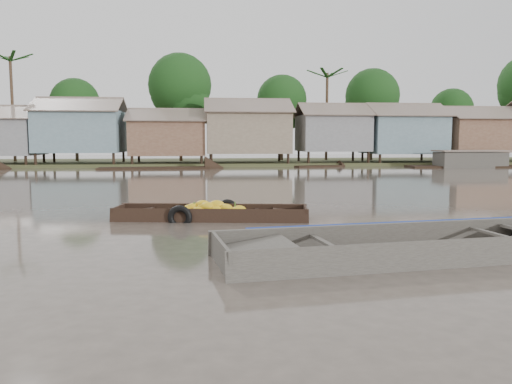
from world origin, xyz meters
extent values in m
plane|color=#4D443B|center=(0.00, 0.00, 0.00)|extent=(120.00, 120.00, 0.00)
cube|color=#384723|center=(0.00, 33.00, 0.00)|extent=(120.00, 12.00, 0.50)
cube|color=slate|center=(-16.50, 29.50, 2.30)|extent=(5.50, 4.80, 2.80)
cube|color=brown|center=(-16.50, 30.80, 4.15)|extent=(5.90, 2.79, 1.19)
cube|color=slate|center=(-10.50, 29.50, 2.70)|extent=(6.20, 5.20, 3.20)
cube|color=brown|center=(-10.50, 28.10, 4.75)|extent=(6.60, 3.02, 1.28)
cube|color=brown|center=(-10.50, 30.90, 4.75)|extent=(6.60, 3.02, 1.28)
cube|color=brown|center=(-3.80, 29.50, 2.20)|extent=(5.80, 4.60, 2.70)
cube|color=brown|center=(-3.80, 28.26, 4.00)|extent=(6.20, 2.67, 1.14)
cube|color=brown|center=(-3.80, 30.74, 4.00)|extent=(6.20, 2.67, 1.14)
cube|color=#7C6B56|center=(2.50, 29.50, 2.65)|extent=(6.50, 5.30, 3.30)
cube|color=brown|center=(2.50, 28.07, 4.75)|extent=(6.90, 3.08, 1.31)
cube|color=brown|center=(2.50, 30.93, 4.75)|extent=(6.90, 3.08, 1.31)
cube|color=slate|center=(9.50, 29.50, 2.60)|extent=(5.40, 4.70, 2.90)
cube|color=brown|center=(9.50, 28.23, 4.50)|extent=(5.80, 2.73, 1.17)
cube|color=brown|center=(9.50, 30.77, 4.50)|extent=(5.80, 2.73, 1.17)
cube|color=slate|center=(15.50, 29.50, 2.50)|extent=(6.00, 5.00, 3.10)
cube|color=brown|center=(15.50, 28.15, 4.50)|extent=(6.40, 2.90, 1.24)
cube|color=brown|center=(15.50, 30.85, 4.50)|extent=(6.40, 2.90, 1.24)
cube|color=brown|center=(22.00, 29.50, 2.45)|extent=(5.70, 4.90, 2.80)
cube|color=brown|center=(22.00, 28.18, 4.30)|extent=(6.10, 2.85, 1.21)
cube|color=brown|center=(22.00, 30.82, 4.30)|extent=(6.10, 2.85, 1.21)
cylinder|color=#473323|center=(-12.00, 34.00, 2.45)|extent=(0.28, 0.28, 4.90)
sphere|color=#113613|center=(-12.00, 34.00, 5.25)|extent=(4.20, 4.20, 4.20)
cylinder|color=#473323|center=(-3.00, 33.00, 3.15)|extent=(0.28, 0.28, 6.30)
sphere|color=#113613|center=(-3.00, 33.00, 6.75)|extent=(5.40, 5.40, 5.40)
cylinder|color=#473323|center=(6.00, 34.00, 2.62)|extent=(0.28, 0.28, 5.25)
sphere|color=#113613|center=(6.00, 34.00, 5.62)|extent=(4.50, 4.50, 4.50)
cylinder|color=#473323|center=(14.00, 33.00, 2.80)|extent=(0.28, 0.28, 5.60)
sphere|color=#113613|center=(14.00, 33.00, 6.00)|extent=(4.80, 4.80, 4.80)
cylinder|color=#473323|center=(22.00, 34.00, 2.27)|extent=(0.28, 0.28, 4.55)
sphere|color=#113613|center=(22.00, 34.00, 4.88)|extent=(3.90, 3.90, 3.90)
cylinder|color=#473323|center=(-17.00, 33.50, 4.50)|extent=(0.24, 0.24, 9.00)
cylinder|color=#473323|center=(10.00, 33.50, 4.00)|extent=(0.24, 0.24, 8.00)
cube|color=black|center=(-0.80, 2.22, -0.08)|extent=(5.03, 1.66, 0.08)
cube|color=black|center=(-0.73, 2.75, 0.11)|extent=(5.02, 0.87, 0.47)
cube|color=black|center=(-0.88, 1.69, 0.11)|extent=(5.02, 0.87, 0.47)
cube|color=black|center=(1.64, 1.86, 0.11)|extent=(0.22, 1.09, 0.44)
cube|color=black|center=(1.22, 1.93, 0.17)|extent=(0.99, 1.06, 0.18)
cube|color=black|center=(-3.25, 2.58, 0.11)|extent=(0.22, 1.09, 0.44)
cube|color=black|center=(-2.82, 2.52, 0.17)|extent=(0.99, 1.06, 0.18)
cube|color=black|center=(-1.97, 2.40, 0.21)|extent=(0.25, 1.06, 0.05)
cube|color=black|center=(0.37, 2.05, 0.21)|extent=(0.25, 1.06, 0.05)
ellipsoid|color=yellow|center=(-1.62, 2.05, 0.11)|extent=(0.35, 0.27, 0.20)
ellipsoid|color=yellow|center=(-0.49, 2.13, 0.31)|extent=(0.40, 0.31, 0.23)
ellipsoid|color=yellow|center=(-0.91, 2.10, 0.35)|extent=(0.42, 0.32, 0.24)
ellipsoid|color=yellow|center=(-1.03, 2.30, 0.38)|extent=(0.42, 0.32, 0.24)
ellipsoid|color=yellow|center=(-0.53, 2.49, 0.20)|extent=(0.38, 0.29, 0.21)
ellipsoid|color=yellow|center=(-0.76, 1.92, 0.17)|extent=(0.36, 0.27, 0.20)
ellipsoid|color=yellow|center=(-1.63, 2.30, 0.13)|extent=(0.34, 0.26, 0.19)
ellipsoid|color=yellow|center=(-1.36, 2.36, 0.27)|extent=(0.38, 0.29, 0.21)
ellipsoid|color=yellow|center=(-1.47, 2.06, 0.16)|extent=(0.43, 0.33, 0.24)
ellipsoid|color=yellow|center=(-1.60, 2.46, 0.18)|extent=(0.40, 0.31, 0.23)
ellipsoid|color=yellow|center=(-1.15, 2.03, 0.26)|extent=(0.34, 0.26, 0.19)
ellipsoid|color=yellow|center=(-1.25, 2.34, 0.30)|extent=(0.44, 0.34, 0.25)
ellipsoid|color=yellow|center=(-0.99, 2.37, 0.28)|extent=(0.39, 0.30, 0.22)
ellipsoid|color=yellow|center=(-0.90, 2.46, 0.24)|extent=(0.36, 0.27, 0.20)
ellipsoid|color=yellow|center=(-0.16, 2.00, 0.23)|extent=(0.41, 0.31, 0.23)
ellipsoid|color=yellow|center=(-1.43, 2.05, 0.15)|extent=(0.43, 0.33, 0.24)
ellipsoid|color=yellow|center=(0.00, 1.79, 0.15)|extent=(0.37, 0.28, 0.21)
ellipsoid|color=yellow|center=(-1.00, 2.18, 0.30)|extent=(0.41, 0.31, 0.23)
ellipsoid|color=yellow|center=(-1.55, 2.30, 0.20)|extent=(0.44, 0.34, 0.25)
ellipsoid|color=yellow|center=(-0.07, 2.31, 0.22)|extent=(0.43, 0.33, 0.24)
ellipsoid|color=yellow|center=(-0.49, 2.52, 0.19)|extent=(0.37, 0.28, 0.21)
ellipsoid|color=yellow|center=(-0.20, 2.39, 0.18)|extent=(0.38, 0.29, 0.22)
ellipsoid|color=yellow|center=(-0.76, 2.30, 0.36)|extent=(0.34, 0.26, 0.19)
ellipsoid|color=yellow|center=(-0.42, 2.02, 0.32)|extent=(0.35, 0.26, 0.19)
ellipsoid|color=yellow|center=(-1.02, 2.52, 0.27)|extent=(0.35, 0.27, 0.20)
ellipsoid|color=yellow|center=(-0.92, 2.42, 0.27)|extent=(0.39, 0.30, 0.22)
ellipsoid|color=yellow|center=(-0.67, 2.17, 0.38)|extent=(0.45, 0.34, 0.25)
ellipsoid|color=yellow|center=(-1.40, 2.13, 0.20)|extent=(0.39, 0.30, 0.22)
ellipsoid|color=yellow|center=(-0.67, 2.04, 0.26)|extent=(0.38, 0.29, 0.22)
ellipsoid|color=yellow|center=(-0.75, 2.12, 0.30)|extent=(0.39, 0.30, 0.22)
ellipsoid|color=yellow|center=(-0.83, 2.34, 0.29)|extent=(0.42, 0.32, 0.24)
ellipsoid|color=yellow|center=(-1.49, 2.15, 0.20)|extent=(0.44, 0.34, 0.25)
cylinder|color=#3F6626|center=(-1.25, 2.29, 0.37)|extent=(0.04, 0.04, 0.16)
cylinder|color=#3F6626|center=(-0.63, 2.20, 0.37)|extent=(0.04, 0.04, 0.16)
cylinder|color=#3F6626|center=(-0.18, 2.13, 0.37)|extent=(0.04, 0.04, 0.16)
torus|color=black|center=(-0.36, 2.77, 0.13)|extent=(0.67, 0.25, 0.65)
torus|color=black|center=(-1.60, 1.72, 0.13)|extent=(0.64, 0.25, 0.63)
cube|color=#3E3A35|center=(2.83, -2.36, -0.08)|extent=(7.32, 2.47, 0.08)
cube|color=#3E3A35|center=(2.72, -1.49, 0.17)|extent=(7.29, 1.12, 0.59)
cube|color=#3E3A35|center=(2.95, -3.23, 0.17)|extent=(7.29, 1.12, 0.59)
cube|color=#3E3A35|center=(-0.73, -2.83, 0.17)|extent=(0.29, 1.78, 0.56)
cube|color=#3E3A35|center=(-0.11, -2.75, 0.24)|extent=(1.44, 1.69, 0.23)
cube|color=#3E3A35|center=(1.13, -2.59, 0.29)|extent=(0.32, 1.72, 0.05)
cube|color=#3E3A35|center=(4.53, -2.14, 0.29)|extent=(0.32, 1.72, 0.05)
cube|color=#665E54|center=(2.83, -2.36, -0.04)|extent=(5.60, 2.11, 0.02)
cube|color=navy|center=(2.71, -1.43, 0.40)|extent=(5.89, 0.86, 0.15)
torus|color=olive|center=(4.11, -2.49, -0.01)|extent=(0.41, 0.41, 0.06)
torus|color=olive|center=(4.11, -2.49, 0.03)|extent=(0.33, 0.33, 0.06)
cube|color=black|center=(19.39, 25.14, -0.05)|extent=(10.04, 2.61, 0.35)
cube|color=black|center=(-4.55, 25.30, -0.05)|extent=(7.87, 2.03, 0.35)
cube|color=black|center=(7.74, 26.52, -0.05)|extent=(3.91, 1.86, 0.35)
cube|color=black|center=(19.00, 25.00, 0.55)|extent=(5.00, 2.00, 1.20)
camera|label=1|loc=(-0.97, -10.82, 2.08)|focal=35.00mm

